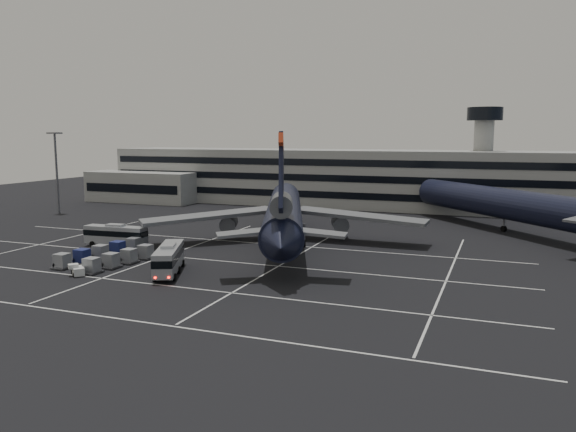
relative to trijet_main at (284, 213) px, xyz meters
The scene contains 12 objects.
ground 20.15m from the trijet_main, 111.83° to the right, with size 260.00×260.00×0.00m, color black.
lane_markings 19.18m from the trijet_main, 109.93° to the right, with size 90.00×55.62×0.01m.
terminal 54.07m from the trijet_main, 100.86° to the left, with size 125.00×26.00×24.00m.
hills 153.30m from the trijet_main, 85.95° to the left, with size 352.00×180.00×44.00m.
lightpole_left 64.83m from the trijet_main, 164.78° to the left, with size 2.40×2.40×18.28m.
trijet_main is the anchor object (origin of this frame).
trijet_far 42.39m from the trijet_main, 37.33° to the left, with size 42.33×46.96×18.08m.
bus_near 24.16m from the trijet_main, 106.35° to the right, with size 6.79×11.02×3.86m.
bus_far 26.99m from the trijet_main, 155.93° to the right, with size 10.48×3.23×3.65m.
tug_a 25.42m from the trijet_main, 154.27° to the right, with size 1.71×2.19×1.24m.
tug_b 33.03m from the trijet_main, 121.21° to the right, with size 2.70×2.61×1.52m.
uld_cluster 27.65m from the trijet_main, 132.22° to the right, with size 9.13×16.49×2.04m.
Camera 1 is at (40.04, -64.82, 17.57)m, focal length 35.00 mm.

